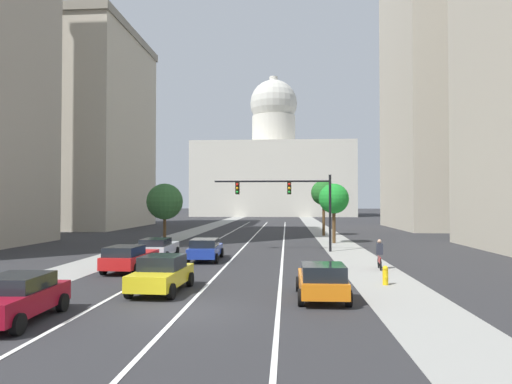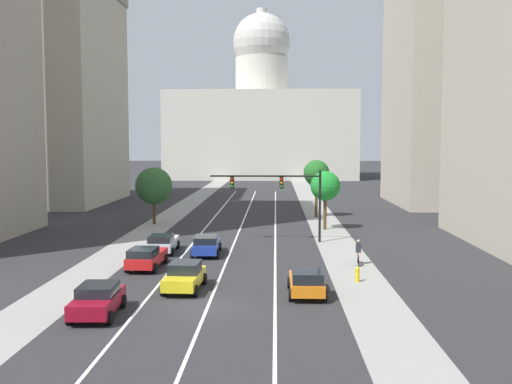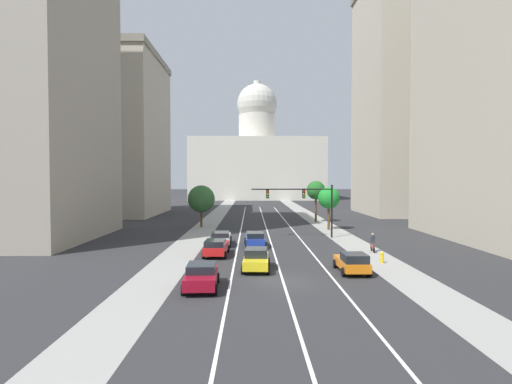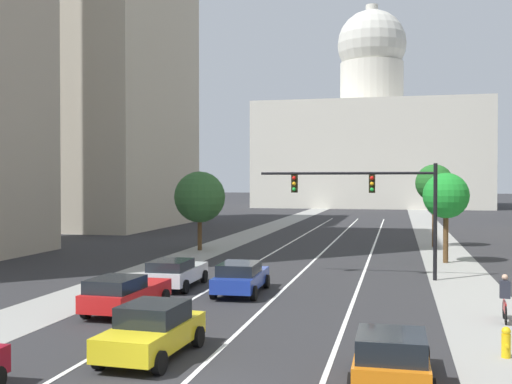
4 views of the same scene
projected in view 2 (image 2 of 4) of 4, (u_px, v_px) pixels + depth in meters
ground_plane at (247, 212)px, 69.26m from camera, size 400.00×400.00×0.00m
sidewalk_left at (169, 217)px, 64.57m from camera, size 3.31×130.00×0.01m
sidewalk_right at (321, 218)px, 64.00m from camera, size 3.31×130.00×0.01m
lane_stripe_left at (203, 231)px, 54.44m from camera, size 0.16×90.00×0.01m
lane_stripe_center at (239, 231)px, 54.32m from camera, size 0.16×90.00×0.01m
lane_stripe_right at (275, 232)px, 54.21m from camera, size 0.16×90.00×0.01m
office_tower_far_left at (56, 93)px, 79.46m from camera, size 14.69×22.31×29.93m
office_tower_far_right at (480, 37)px, 76.92m from camera, size 22.61×20.38×44.35m
capitol_building at (261, 124)px, 139.04m from camera, size 43.20×26.36×39.69m
car_red at (146, 257)px, 38.30m from camera, size 2.13×4.66×1.47m
car_yellow at (185, 276)px, 32.77m from camera, size 2.15×4.22×1.56m
car_orange at (307, 282)px, 31.46m from camera, size 1.99×4.03×1.49m
car_blue at (206, 245)px, 43.02m from camera, size 2.13×4.64×1.45m
car_white at (163, 243)px, 43.87m from camera, size 2.10×4.52×1.42m
car_crimson at (98, 299)px, 27.84m from camera, size 2.19×4.17×1.50m
traffic_signal_mast at (283, 190)px, 48.34m from camera, size 9.21×0.39×6.01m
fire_hydrant at (357, 274)px, 34.66m from camera, size 0.26×0.35×0.91m
cyclist at (358, 252)px, 39.48m from camera, size 0.38×1.70×1.72m
street_tree_near_left at (154, 186)px, 59.10m from camera, size 3.74×3.74×5.79m
street_tree_mid_right at (316, 173)px, 64.60m from camera, size 2.87×2.87×6.37m
street_tree_far_right at (325, 186)px, 55.35m from camera, size 2.83×2.83×5.61m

